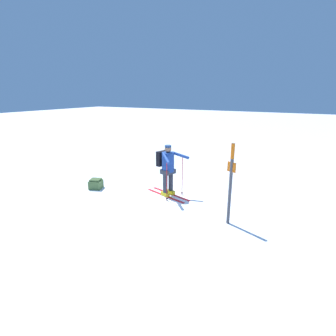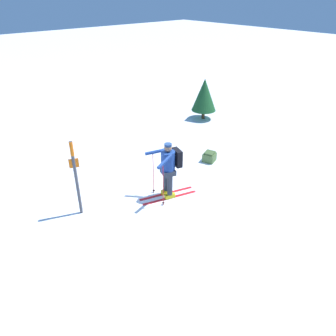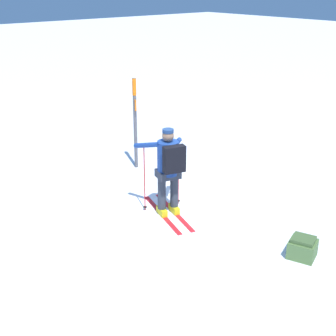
# 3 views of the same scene
# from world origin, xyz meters

# --- Properties ---
(ground_plane) EXTENTS (80.00, 80.00, 0.00)m
(ground_plane) POSITION_xyz_m (0.00, 0.00, 0.00)
(ground_plane) COLOR white
(skier) EXTENTS (1.00, 1.67, 1.64)m
(skier) POSITION_xyz_m (-0.70, -0.30, 0.97)
(skier) COLOR red
(skier) RESTS_ON ground_plane
(dropped_backpack) EXTENTS (0.50, 0.52, 0.34)m
(dropped_backpack) POSITION_xyz_m (-0.02, -2.76, 0.16)
(dropped_backpack) COLOR #4C6B38
(dropped_backpack) RESTS_ON ground_plane
(trail_marker) EXTENTS (0.12, 0.23, 2.07)m
(trail_marker) POSITION_xyz_m (0.24, 1.97, 1.22)
(trail_marker) COLOR #4C4C51
(trail_marker) RESTS_ON ground_plane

